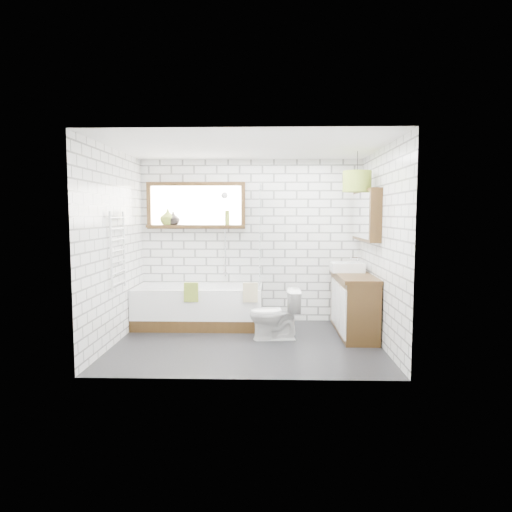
{
  "coord_description": "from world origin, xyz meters",
  "views": [
    {
      "loc": [
        0.28,
        -5.77,
        1.66
      ],
      "look_at": [
        0.11,
        0.25,
        1.11
      ],
      "focal_mm": 32.0,
      "sensor_mm": 36.0,
      "label": 1
    }
  ],
  "objects_px": {
    "vanity": "(353,303)",
    "toilet": "(275,314)",
    "pendant": "(357,181)",
    "bathtub": "(199,306)",
    "basin": "(347,267)"
  },
  "relations": [
    {
      "from": "bathtub",
      "to": "vanity",
      "type": "height_order",
      "value": "vanity"
    },
    {
      "from": "toilet",
      "to": "bathtub",
      "type": "bearing_deg",
      "value": -125.93
    },
    {
      "from": "bathtub",
      "to": "basin",
      "type": "bearing_deg",
      "value": -2.45
    },
    {
      "from": "bathtub",
      "to": "basin",
      "type": "xyz_separation_m",
      "value": [
        2.16,
        -0.09,
        0.6
      ]
    },
    {
      "from": "pendant",
      "to": "toilet",
      "type": "bearing_deg",
      "value": -169.69
    },
    {
      "from": "vanity",
      "to": "toilet",
      "type": "relative_size",
      "value": 2.17
    },
    {
      "from": "toilet",
      "to": "pendant",
      "type": "distance_m",
      "value": 2.08
    },
    {
      "from": "bathtub",
      "to": "pendant",
      "type": "xyz_separation_m",
      "value": [
        2.21,
        -0.49,
        1.8
      ]
    },
    {
      "from": "bathtub",
      "to": "pendant",
      "type": "distance_m",
      "value": 2.89
    },
    {
      "from": "toilet",
      "to": "pendant",
      "type": "relative_size",
      "value": 1.79
    },
    {
      "from": "vanity",
      "to": "basin",
      "type": "xyz_separation_m",
      "value": [
        -0.06,
        0.24,
        0.49
      ]
    },
    {
      "from": "bathtub",
      "to": "vanity",
      "type": "xyz_separation_m",
      "value": [
        2.22,
        -0.33,
        0.12
      ]
    },
    {
      "from": "basin",
      "to": "pendant",
      "type": "bearing_deg",
      "value": -83.36
    },
    {
      "from": "basin",
      "to": "pendant",
      "type": "relative_size",
      "value": 1.21
    },
    {
      "from": "toilet",
      "to": "pendant",
      "type": "bearing_deg",
      "value": 96.04
    }
  ]
}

